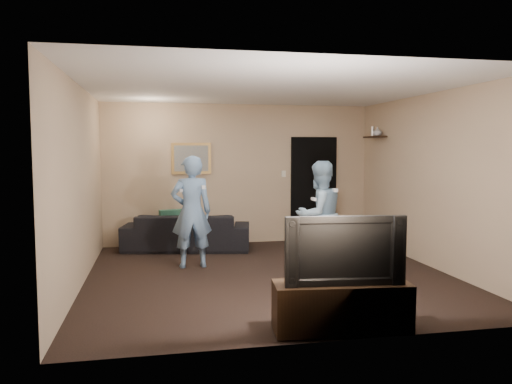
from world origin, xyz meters
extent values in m
plane|color=black|center=(0.00, 0.00, 0.00)|extent=(5.00, 5.00, 0.00)
cube|color=silver|center=(0.00, 0.00, 2.60)|extent=(5.00, 5.00, 0.04)
cube|color=tan|center=(0.00, 2.50, 1.30)|extent=(5.00, 0.04, 2.60)
cube|color=tan|center=(0.00, -2.50, 1.30)|extent=(5.00, 0.04, 2.60)
cube|color=tan|center=(-2.50, 0.00, 1.30)|extent=(0.04, 5.00, 2.60)
cube|color=tan|center=(2.50, 0.00, 1.30)|extent=(0.04, 5.00, 2.60)
imported|color=black|center=(-1.02, 2.03, 0.32)|extent=(2.32, 1.25, 0.64)
cube|color=#194B39|center=(-1.26, 2.03, 0.48)|extent=(0.49, 0.24, 0.47)
cube|color=olive|center=(-0.90, 2.48, 1.60)|extent=(0.72, 0.05, 0.57)
cube|color=slate|center=(-0.90, 2.45, 1.60)|extent=(0.62, 0.01, 0.47)
cube|color=black|center=(1.45, 2.47, 1.00)|extent=(0.90, 0.06, 2.00)
cube|color=silver|center=(0.85, 2.48, 1.30)|extent=(0.08, 0.02, 0.12)
cube|color=black|center=(2.39, 1.80, 1.99)|extent=(0.20, 0.60, 0.03)
imported|color=silver|center=(2.39, 1.69, 2.09)|extent=(0.20, 0.20, 0.16)
cylinder|color=silver|center=(2.39, 1.90, 2.09)|extent=(0.06, 0.06, 0.18)
cube|color=black|center=(0.20, -2.28, 0.25)|extent=(1.35, 0.55, 0.47)
imported|color=black|center=(0.20, -2.28, 0.82)|extent=(1.16, 0.27, 0.66)
imported|color=#698DB6|center=(-1.03, 0.69, 0.84)|extent=(0.63, 0.44, 1.67)
cube|color=white|center=(-1.19, 0.47, 1.18)|extent=(0.04, 0.14, 0.04)
cube|color=white|center=(-0.87, 0.47, 1.22)|extent=(0.05, 0.09, 0.05)
imported|color=#88ACC6|center=(0.81, 0.21, 0.80)|extent=(0.93, 0.82, 1.60)
cube|color=white|center=(0.65, -0.01, 1.06)|extent=(0.04, 0.14, 0.04)
cube|color=white|center=(0.97, -0.01, 1.18)|extent=(0.05, 0.09, 0.05)
camera|label=1|loc=(-1.54, -6.74, 1.77)|focal=35.00mm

